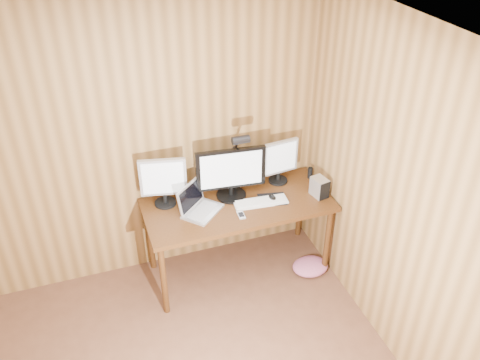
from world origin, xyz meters
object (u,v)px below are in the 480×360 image
laptop (198,205)px  desk_lamp (238,154)px  monitor_left (163,181)px  mouse (272,197)px  keyboard (261,202)px  hard_drive (320,187)px  phone (241,215)px  speaker (310,173)px  desk (235,210)px  monitor_right (279,161)px  monitor_center (231,172)px

laptop → desk_lamp: 0.55m
monitor_left → mouse: bearing=-2.8°
keyboard → hard_drive: bearing=-1.3°
phone → speaker: speaker is taller
desk → speaker: size_ratio=15.02×
monitor_right → mouse: monitor_right is taller
desk → hard_drive: bearing=-15.0°
hard_drive → desk_lamp: bearing=146.0°
monitor_center → mouse: (0.32, -0.17, -0.22)m
desk → mouse: 0.35m
mouse → phone: size_ratio=0.94×
monitor_right → mouse: (-0.16, -0.25, -0.20)m
desk → phone: bearing=-97.7°
hard_drive → speaker: bearing=68.6°
desk_lamp → mouse: bearing=-27.9°
speaker → desk_lamp: bearing=-179.1°
monitor_center → mouse: bearing=-21.6°
monitor_right → phone: 0.66m
mouse → speaker: 0.51m
monitor_left → hard_drive: monitor_left is taller
monitor_left → mouse: monitor_left is taller
monitor_left → monitor_right: bearing=12.8°
mouse → laptop: bearing=-173.2°
laptop → desk_lamp: desk_lamp is taller
keyboard → phone: size_ratio=4.34×
speaker → desk_lamp: 0.78m
mouse → desk_lamp: desk_lamp is taller
monitor_left → keyboard: bearing=-6.1°
phone → desk_lamp: (0.09, 0.33, 0.38)m
monitor_center → laptop: size_ratio=1.43×
monitor_left → phone: (0.55, -0.37, -0.23)m
phone → desk_lamp: 0.51m
mouse → phone: mouse is taller
laptop → keyboard: size_ratio=0.89×
keyboard → desk: bearing=150.1°
monitor_right → desk_lamp: desk_lamp is taller
monitor_left → monitor_right: size_ratio=1.07×
speaker → keyboard: bearing=-158.4°
laptop → monitor_center: bearing=-23.9°
monitor_left → keyboard: size_ratio=0.93×
keyboard → desk_lamp: 0.46m
monitor_center → monitor_left: size_ratio=1.36×
monitor_center → laptop: (-0.33, -0.11, -0.18)m
keyboard → phone: (-0.22, -0.12, -0.00)m
laptop → phone: 0.37m
phone → speaker: (0.79, 0.34, 0.05)m
laptop → speaker: bearing=-34.7°
monitor_center → mouse: 0.42m
monitor_center → speaker: monitor_center is taller
mouse → desk_lamp: bearing=152.4°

